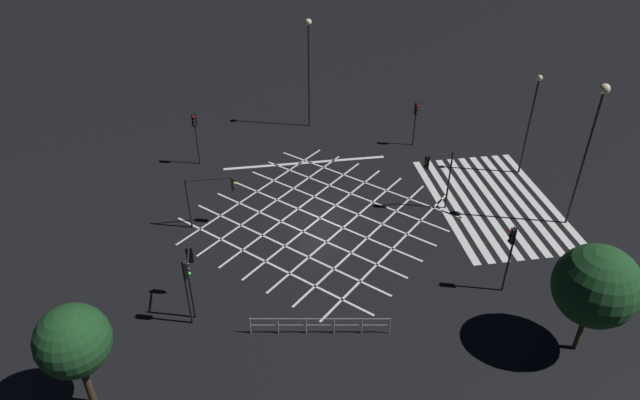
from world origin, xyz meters
TOP-DOWN VIEW (x-y plane):
  - ground_plane at (0.00, 0.00)m, footprint 200.00×200.00m
  - road_markings at (0.31, -7.49)m, footprint 18.44×25.04m
  - traffic_light_nw_main at (-6.83, 7.83)m, footprint 1.89×0.36m
  - traffic_light_se_main at (8.77, -8.93)m, footprint 0.39×0.36m
  - traffic_light_median_south at (-0.13, -7.56)m, footprint 0.36×1.91m
  - traffic_light_ne_main at (8.36, 7.88)m, footprint 0.39×0.36m
  - traffic_light_nw_cross at (-8.20, 7.89)m, footprint 0.36×0.39m
  - traffic_light_sw_cross at (-8.37, -8.79)m, footprint 0.36×0.39m
  - traffic_light_median_north at (0.27, 6.59)m, footprint 0.36×3.07m
  - street_lamp_east at (13.58, -1.23)m, footprint 0.52×0.52m
  - street_lamp_west at (3.49, -15.42)m, footprint 0.40×0.40m
  - street_lamp_far at (-2.96, -15.62)m, footprint 0.61×0.61m
  - street_tree_near at (-12.52, 12.15)m, footprint 3.10×3.10m
  - street_tree_far at (-12.85, -10.66)m, footprint 3.90×3.90m
  - pedestrian_railing at (-9.94, 1.57)m, footprint 1.14×6.97m

SIDE VIEW (x-z plane):
  - ground_plane at x=0.00m, z-range 0.00..0.00m
  - road_markings at x=0.31m, z-range 0.00..0.01m
  - pedestrian_railing at x=-9.94m, z-range 0.14..1.19m
  - traffic_light_nw_main at x=-6.83m, z-range 0.79..4.27m
  - traffic_light_se_main at x=8.77m, z-range 0.79..4.47m
  - traffic_light_median_north at x=0.27m, z-range 0.88..4.51m
  - traffic_light_nw_cross at x=-8.20m, z-range 0.88..4.99m
  - traffic_light_ne_main at x=8.36m, z-range 0.89..5.06m
  - traffic_light_sw_cross at x=-8.37m, z-range 0.91..5.18m
  - traffic_light_median_south at x=-0.13m, z-range 0.97..5.23m
  - street_tree_near at x=-12.52m, z-range 1.21..6.78m
  - street_tree_far at x=-12.85m, z-range 1.06..7.10m
  - street_lamp_west at x=3.49m, z-range 1.03..8.57m
  - street_lamp_east at x=13.58m, z-range 1.81..10.85m
  - street_lamp_far at x=-2.96m, z-range 2.37..11.87m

